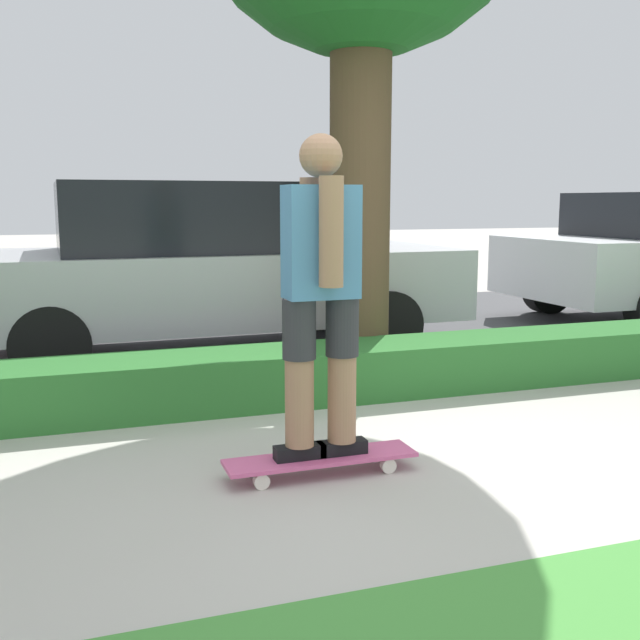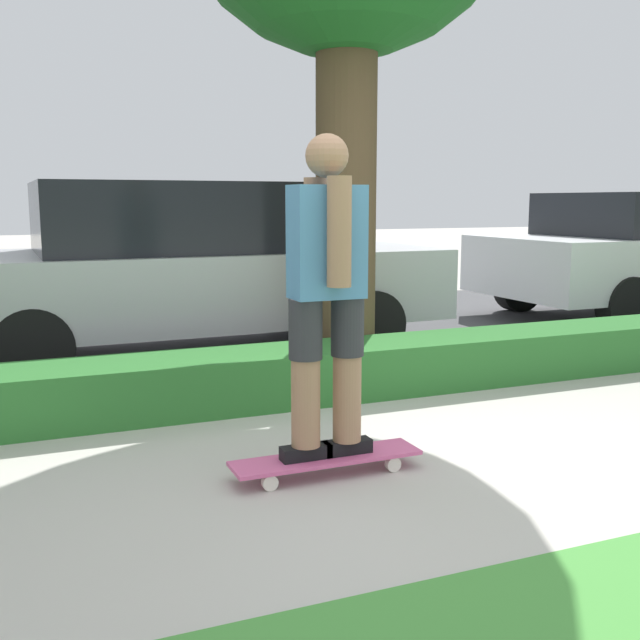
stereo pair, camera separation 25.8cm
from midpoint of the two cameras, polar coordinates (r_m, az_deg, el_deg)
The scene contains 6 objects.
ground_plane at distance 3.89m, azimuth 6.31°, elevation -11.99°, with size 60.00×60.00×0.00m, color #BCB7AD.
street_asphalt at distance 7.76m, azimuth -7.03°, elevation -1.31°, with size 18.21×5.00×0.01m.
hedge_row at distance 5.26m, azimuth -1.12°, elevation -4.23°, with size 18.21×0.60×0.37m.
skateboard at distance 3.90m, azimuth 1.99°, elevation -10.59°, with size 0.99×0.24×0.10m.
skater_person at distance 3.70m, azimuth 2.06°, elevation 2.32°, with size 0.49×0.41×1.61m.
parked_car_middle at distance 6.93m, azimuth -7.58°, elevation 4.03°, with size 4.58×1.89×1.55m.
Camera 1 is at (-1.45, -3.32, 1.39)m, focal length 42.00 mm.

